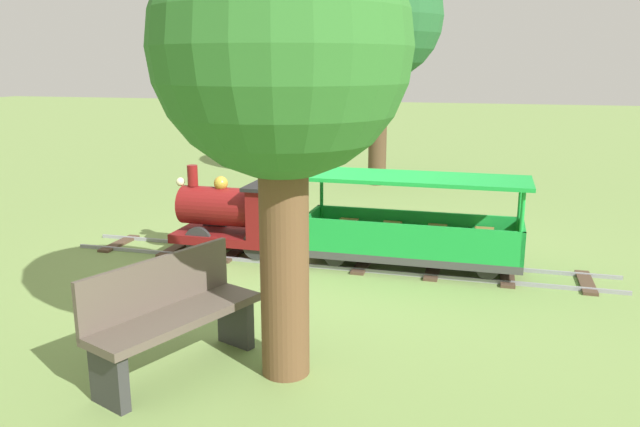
{
  "coord_description": "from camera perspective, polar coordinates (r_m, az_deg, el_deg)",
  "views": [
    {
      "loc": [
        -6.41,
        -1.6,
        2.14
      ],
      "look_at": [
        0.0,
        0.16,
        0.55
      ],
      "focal_mm": 35.13,
      "sensor_mm": 36.0,
      "label": 1
    }
  ],
  "objects": [
    {
      "name": "conductor_person",
      "position": [
        7.93,
        -2.12,
        4.86
      ],
      "size": [
        0.3,
        0.3,
        1.62
      ],
      "color": "#282D47",
      "rests_on": "ground_plane"
    },
    {
      "name": "passenger_car",
      "position": [
        6.68,
        8.41,
        -1.6
      ],
      "size": [
        0.75,
        2.35,
        0.97
      ],
      "color": "#3F3F3F",
      "rests_on": "ground_plane"
    },
    {
      "name": "park_bench",
      "position": [
        4.58,
        -13.32,
        -9.08
      ],
      "size": [
        1.36,
        0.85,
        0.82
      ],
      "color": "brown",
      "rests_on": "ground_plane"
    },
    {
      "name": "oak_tree_far",
      "position": [
        11.34,
        5.5,
        17.2
      ],
      "size": [
        2.17,
        2.17,
        4.02
      ],
      "color": "#4C3823",
      "rests_on": "ground_plane"
    },
    {
      "name": "ground_plane",
      "position": [
        6.94,
        1.25,
        -4.5
      ],
      "size": [
        60.0,
        60.0,
        0.0
      ],
      "primitive_type": "plane",
      "color": "#75934C"
    },
    {
      "name": "track",
      "position": [
        6.95,
        0.9,
        -4.34
      ],
      "size": [
        0.69,
        6.05,
        0.04
      ],
      "color": "gray",
      "rests_on": "ground_plane"
    },
    {
      "name": "locomotive",
      "position": [
        7.14,
        -7.2,
        -0.06
      ],
      "size": [
        0.65,
        1.45,
        0.98
      ],
      "color": "maroon",
      "rests_on": "ground_plane"
    },
    {
      "name": "oak_tree_near",
      "position": [
        4.09,
        -3.51,
        14.14
      ],
      "size": [
        1.68,
        1.68,
        3.09
      ],
      "color": "brown",
      "rests_on": "ground_plane"
    }
  ]
}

